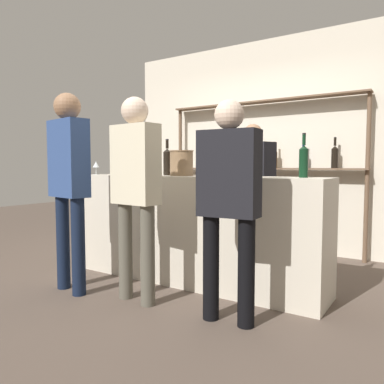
{
  "coord_description": "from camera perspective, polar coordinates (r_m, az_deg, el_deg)",
  "views": [
    {
      "loc": [
        1.94,
        -3.0,
        1.12
      ],
      "look_at": [
        0.0,
        0.0,
        0.87
      ],
      "focal_mm": 35.0,
      "sensor_mm": 36.0,
      "label": 1
    }
  ],
  "objects": [
    {
      "name": "ground_plane",
      "position": [
        3.74,
        -0.0,
        -13.44
      ],
      "size": [
        16.0,
        16.0,
        0.0
      ],
      "primitive_type": "plane",
      "color": "brown"
    },
    {
      "name": "customer_left",
      "position": [
        3.46,
        -18.25,
        2.54
      ],
      "size": [
        0.44,
        0.25,
        1.75
      ],
      "rotation": [
        0.0,
        0.0,
        1.39
      ],
      "color": "#121C33",
      "rests_on": "ground_plane"
    },
    {
      "name": "customer_right",
      "position": [
        2.63,
        5.62,
        -0.3
      ],
      "size": [
        0.44,
        0.22,
        1.58
      ],
      "rotation": [
        0.0,
        0.0,
        1.64
      ],
      "color": "black",
      "rests_on": "ground_plane"
    },
    {
      "name": "ice_bucket",
      "position": [
        3.61,
        -1.61,
        4.42
      ],
      "size": [
        0.24,
        0.24,
        0.24
      ],
      "color": "#846647",
      "rests_on": "bar_counter"
    },
    {
      "name": "back_wall",
      "position": [
        5.24,
        11.22,
        6.96
      ],
      "size": [
        4.17,
        0.12,
        2.8
      ],
      "primitive_type": "cube",
      "color": "beige",
      "rests_on": "ground_plane"
    },
    {
      "name": "counter_bottle_2",
      "position": [
        4.1,
        -10.22,
        4.36
      ],
      "size": [
        0.07,
        0.07,
        0.32
      ],
      "color": "brown",
      "rests_on": "bar_counter"
    },
    {
      "name": "counter_bottle_1",
      "position": [
        3.33,
        6.06,
        4.44
      ],
      "size": [
        0.08,
        0.08,
        0.33
      ],
      "color": "#0F1956",
      "rests_on": "bar_counter"
    },
    {
      "name": "customer_center",
      "position": [
        3.07,
        -8.6,
        1.53
      ],
      "size": [
        0.43,
        0.23,
        1.67
      ],
      "rotation": [
        0.0,
        0.0,
        1.46
      ],
      "color": "#575347",
      "rests_on": "ground_plane"
    },
    {
      "name": "back_shelf",
      "position": [
        5.06,
        10.66,
        6.12
      ],
      "size": [
        2.65,
        0.18,
        1.97
      ],
      "color": "brown",
      "rests_on": "ground_plane"
    },
    {
      "name": "counter_bottle_0",
      "position": [
        3.21,
        7.88,
        4.74
      ],
      "size": [
        0.07,
        0.07,
        0.36
      ],
      "color": "black",
      "rests_on": "bar_counter"
    },
    {
      "name": "cork_jar",
      "position": [
        3.48,
        4.55,
        3.56
      ],
      "size": [
        0.12,
        0.12,
        0.14
      ],
      "color": "silver",
      "rests_on": "bar_counter"
    },
    {
      "name": "bar_counter",
      "position": [
        3.62,
        -0.0,
        -5.68
      ],
      "size": [
        2.57,
        0.53,
        1.03
      ],
      "primitive_type": "cube",
      "color": "beige",
      "rests_on": "ground_plane"
    },
    {
      "name": "counter_bottle_4",
      "position": [
        3.83,
        -3.8,
        4.73
      ],
      "size": [
        0.08,
        0.08,
        0.37
      ],
      "color": "black",
      "rests_on": "bar_counter"
    },
    {
      "name": "wine_glass",
      "position": [
        4.2,
        -14.42,
        4.01
      ],
      "size": [
        0.07,
        0.07,
        0.14
      ],
      "color": "silver",
      "rests_on": "bar_counter"
    },
    {
      "name": "counter_bottle_3",
      "position": [
        3.2,
        16.64,
        4.65
      ],
      "size": [
        0.07,
        0.07,
        0.36
      ],
      "color": "black",
      "rests_on": "bar_counter"
    },
    {
      "name": "server_behind_counter",
      "position": [
        4.27,
        9.17,
        1.17
      ],
      "size": [
        0.54,
        0.35,
        1.59
      ],
      "rotation": [
        0.0,
        0.0,
        -1.86
      ],
      "color": "black",
      "rests_on": "ground_plane"
    }
  ]
}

